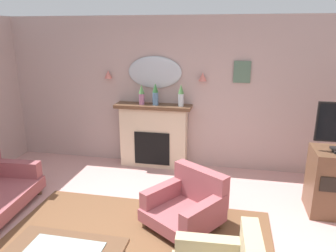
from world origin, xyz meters
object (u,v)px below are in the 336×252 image
at_px(wall_sconce_right, 203,77).
at_px(wall_sconce_left, 108,74).
at_px(mantel_vase_right, 155,94).
at_px(wall_mirror, 155,72).
at_px(mantel_vase_centre, 181,95).
at_px(mantel_vase_left, 142,94).
at_px(armchair_by_coffee_table, 188,204).
at_px(fireplace, 154,136).
at_px(framed_picture, 242,72).

bearing_deg(wall_sconce_right, wall_sconce_left, 180.00).
height_order(mantel_vase_right, wall_sconce_left, wall_sconce_left).
bearing_deg(wall_mirror, mantel_vase_centre, -18.78).
height_order(mantel_vase_left, wall_sconce_left, wall_sconce_left).
bearing_deg(wall_sconce_left, wall_sconce_right, 0.00).
xyz_separation_m(mantel_vase_right, armchair_by_coffee_table, (0.83, -1.75, -1.05)).
xyz_separation_m(mantel_vase_left, mantel_vase_right, (0.25, 0.00, 0.01)).
distance_m(mantel_vase_left, armchair_by_coffee_table, 2.30).
relative_size(mantel_vase_right, wall_sconce_right, 2.75).
relative_size(mantel_vase_centre, wall_mirror, 0.39).
xyz_separation_m(mantel_vase_left, mantel_vase_centre, (0.70, 0.00, 0.02)).
bearing_deg(wall_mirror, mantel_vase_right, -73.61).
height_order(fireplace, wall_sconce_left, wall_sconce_left).
bearing_deg(mantel_vase_left, wall_mirror, 40.36).
distance_m(mantel_vase_left, framed_picture, 1.76).
bearing_deg(mantel_vase_right, mantel_vase_centre, 0.00).
relative_size(mantel_vase_left, mantel_vase_right, 0.92).
xyz_separation_m(mantel_vase_right, mantel_vase_centre, (0.45, 0.00, 0.01)).
bearing_deg(wall_mirror, mantel_vase_left, -139.64).
distance_m(wall_sconce_right, framed_picture, 0.66).
relative_size(fireplace, framed_picture, 3.78).
relative_size(mantel_vase_right, wall_sconce_left, 2.75).
xyz_separation_m(mantel_vase_right, wall_sconce_left, (-0.90, 0.12, 0.31)).
height_order(fireplace, mantel_vase_centre, mantel_vase_centre).
height_order(mantel_vase_centre, framed_picture, framed_picture).
bearing_deg(wall_sconce_left, fireplace, -6.16).
height_order(mantel_vase_centre, wall_sconce_right, wall_sconce_right).
bearing_deg(wall_sconce_left, mantel_vase_centre, -5.08).
distance_m(mantel_vase_centre, armchair_by_coffee_table, 2.08).
bearing_deg(wall_sconce_right, framed_picture, 5.27).
bearing_deg(wall_sconce_right, mantel_vase_right, -171.47).
relative_size(mantel_vase_right, framed_picture, 1.07).
bearing_deg(mantel_vase_centre, framed_picture, 10.20).
bearing_deg(wall_sconce_right, fireplace, -173.84).
bearing_deg(armchair_by_coffee_table, mantel_vase_centre, 102.33).
relative_size(wall_mirror, armchair_by_coffee_table, 0.85).
height_order(mantel_vase_centre, wall_mirror, wall_mirror).
bearing_deg(mantel_vase_left, armchair_by_coffee_table, -58.24).
xyz_separation_m(mantel_vase_right, wall_mirror, (-0.05, 0.17, 0.36)).
relative_size(fireplace, wall_mirror, 1.42).
xyz_separation_m(mantel_vase_right, framed_picture, (1.45, 0.18, 0.40)).
distance_m(mantel_vase_left, mantel_vase_centre, 0.70).
relative_size(fireplace, mantel_vase_right, 3.53).
relative_size(mantel_vase_right, wall_mirror, 0.40).
distance_m(wall_sconce_left, wall_sconce_right, 1.70).
bearing_deg(armchair_by_coffee_table, wall_sconce_right, 90.98).
xyz_separation_m(fireplace, wall_sconce_left, (-0.85, 0.09, 1.09)).
relative_size(mantel_vase_left, wall_mirror, 0.37).
height_order(framed_picture, armchair_by_coffee_table, framed_picture).
height_order(wall_sconce_left, armchair_by_coffee_table, wall_sconce_left).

